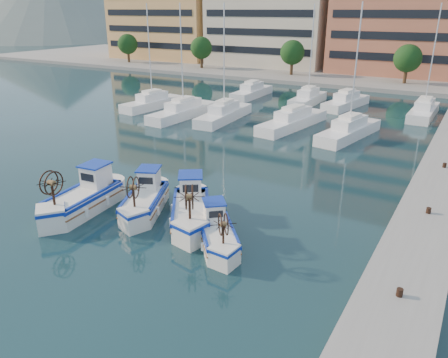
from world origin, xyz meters
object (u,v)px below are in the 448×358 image
Objects in this scene: fishing_boat_a at (84,197)px; fishing_boat_c at (191,208)px; fishing_boat_d at (217,232)px; fishing_boat_b at (145,198)px.

fishing_boat_a reaches higher than fishing_boat_c.
fishing_boat_a is 1.05× the size of fishing_boat_c.
fishing_boat_d is at bearing -62.37° from fishing_boat_c.
fishing_boat_a is 1.10× the size of fishing_boat_b.
fishing_boat_d is (5.58, -1.21, -0.10)m from fishing_boat_b.
fishing_boat_a reaches higher than fishing_boat_b.
fishing_boat_d is at bearing -36.66° from fishing_boat_b.
fishing_boat_d is (2.51, -1.37, -0.15)m from fishing_boat_c.
fishing_boat_c is 2.86m from fishing_boat_d.
fishing_boat_a is at bearing -174.12° from fishing_boat_b.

